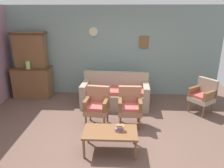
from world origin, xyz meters
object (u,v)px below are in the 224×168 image
Objects in this scene: floral_couch at (115,94)px; coffee_table at (110,133)px; wingback_chair_by_fireplace at (203,95)px; vase_on_cabinet at (28,65)px; side_cabinet at (33,82)px; armchair_near_cabinet at (97,105)px; book_stack_on_table at (120,128)px; armchair_near_couch_end at (130,105)px.

floral_couch is 2.09m from coffee_table.
wingback_chair_by_fireplace is 0.90× the size of coffee_table.
vase_on_cabinet is 2.69m from floral_couch.
side_cabinet is at bearing 167.43° from floral_couch.
vase_on_cabinet is at bearing 171.33° from wingback_chair_by_fireplace.
book_stack_on_table is (0.53, -0.98, -0.02)m from armchair_near_cabinet.
wingback_chair_by_fireplace is (2.26, -0.34, 0.17)m from floral_couch.
floral_couch reaches higher than coffee_table.
side_cabinet reaches higher than floral_couch.
vase_on_cabinet is at bearing 135.57° from coffee_table.
floral_couch is at bearing -8.75° from vase_on_cabinet.
side_cabinet is 3.35m from armchair_near_couch_end.
armchair_near_cabinet is (2.18, -1.49, -0.54)m from vase_on_cabinet.
coffee_table is at bearing -111.00° from armchair_near_couch_end.
side_cabinet is at bearing 85.54° from vase_on_cabinet.
vase_on_cabinet reaches higher than floral_couch.
armchair_near_couch_end and wingback_chair_by_fireplace have the same top height.
wingback_chair_by_fireplace is (2.64, 0.75, 0.00)m from armchair_near_cabinet.
book_stack_on_table reaches higher than coffee_table.
wingback_chair_by_fireplace reaches higher than coffee_table.
vase_on_cabinet is 3.61m from coffee_table.
book_stack_on_table is at bearing -42.31° from vase_on_cabinet.
wingback_chair_by_fireplace is 5.59× the size of book_stack_on_table.
floral_couch is 2.07× the size of armchair_near_cabinet.
side_cabinet is 3.77m from book_stack_on_table.
floral_couch is 11.58× the size of book_stack_on_table.
wingback_chair_by_fireplace is (4.80, -0.91, 0.03)m from side_cabinet.
wingback_chair_by_fireplace is 2.88m from coffee_table.
coffee_table is at bearing -142.47° from wingback_chair_by_fireplace.
side_cabinet is at bearing 142.53° from armchair_near_cabinet.
vase_on_cabinet is (-0.01, -0.17, 0.58)m from side_cabinet.
side_cabinet reaches higher than coffee_table.
wingback_chair_by_fireplace reaches higher than book_stack_on_table.
coffee_table is at bearing -173.28° from book_stack_on_table.
vase_on_cabinet is at bearing 153.25° from armchair_near_couch_end.
vase_on_cabinet is at bearing 137.69° from book_stack_on_table.
armchair_near_cabinet reaches higher than book_stack_on_table.
wingback_chair_by_fireplace is at bearing -8.67° from vase_on_cabinet.
floral_couch is 2.08m from book_stack_on_table.
armchair_near_couch_end is at bearing -71.29° from floral_couch.
side_cabinet is 4.89m from wingback_chair_by_fireplace.
floral_couch is 1.15m from armchair_near_couch_end.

